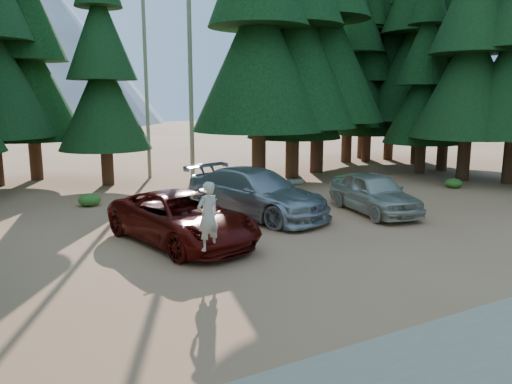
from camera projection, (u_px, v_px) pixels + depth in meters
The scene contains 19 objects.
ground at pixel (348, 248), 15.05m from camera, with size 160.00×160.00×0.00m, color #A56746.
forest_belt_north at pixel (176, 179), 27.94m from camera, with size 36.00×7.00×22.00m, color black, non-canonical shape.
snag_front at pixel (190, 69), 26.77m from camera, with size 0.24×0.24×12.00m, color gray.
snag_back at pixel (146, 88), 27.29m from camera, with size 0.20×0.20×10.00m, color gray.
mountain_peak at pixel (15, 50), 87.28m from camera, with size 48.00×50.00×28.00m.
red_pickup at pixel (182, 218), 15.52m from camera, with size 2.63×5.70×1.58m, color #530B07.
silver_minivan_center at pixel (256, 193), 19.01m from camera, with size 2.53×6.22×1.80m, color #9B9DA3.
silver_minivan_right at pixel (374, 193), 19.56m from camera, with size 1.88×4.68×1.59m, color #B2AE9E.
frisbee_player at pixel (208, 216), 12.94m from camera, with size 0.76×0.60×1.82m.
log_left at pixel (237, 200), 21.22m from camera, with size 0.34×0.34×4.71m, color gray.
log_mid at pixel (230, 189), 23.85m from camera, with size 0.30×0.30×3.63m, color gray.
log_right at pixel (262, 185), 25.09m from camera, with size 0.30×0.30×4.71m, color gray.
shrub_far_left at pixel (156, 206), 19.61m from camera, with size 1.03×1.03×0.57m, color #24591A.
shrub_left at pixel (90, 200), 20.91m from camera, with size 0.94×0.94×0.51m, color #24591A.
shrub_center_left at pixel (166, 205), 19.85m from camera, with size 0.99×0.99×0.55m, color #24591A.
shrub_center_right at pixel (257, 197), 21.52m from camera, with size 0.85×0.85×0.47m, color #24591A.
shrub_right at pixel (263, 194), 21.71m from camera, with size 1.20×1.20×0.66m, color #24591A.
shrub_far_right at pixel (342, 179), 26.11m from camera, with size 0.92×0.92×0.50m, color #24591A.
shrub_edge_east at pixel (454, 183), 25.07m from camera, with size 0.87×0.87×0.48m, color #24591A.
Camera 1 is at (-9.44, -11.30, 4.49)m, focal length 35.00 mm.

